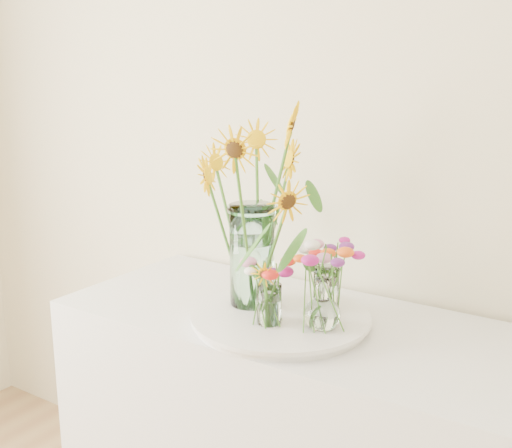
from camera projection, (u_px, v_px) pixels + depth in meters
name	position (u px, v px, depth m)	size (l,w,h in m)	color
tray	(281.00, 320.00, 1.77)	(0.47, 0.47, 0.03)	white
mason_jar	(252.00, 256.00, 1.82)	(0.13, 0.13, 0.30)	#BCF7E9
sunflower_bouquet	(252.00, 207.00, 1.79)	(0.69, 0.69, 0.58)	#FFC105
small_vase_a	(269.00, 305.00, 1.70)	(0.07, 0.07, 0.11)	white
wildflower_posy_a	(269.00, 289.00, 1.69)	(0.20, 0.20, 0.20)	#ED5714
small_vase_b	(322.00, 304.00, 1.67)	(0.10, 0.10, 0.14)	white
wildflower_posy_b	(322.00, 287.00, 1.66)	(0.23, 0.23, 0.23)	#ED5714
small_vase_c	(326.00, 289.00, 1.80)	(0.07, 0.07, 0.13)	white
wildflower_posy_c	(327.00, 274.00, 1.79)	(0.17, 0.17, 0.22)	#ED5714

